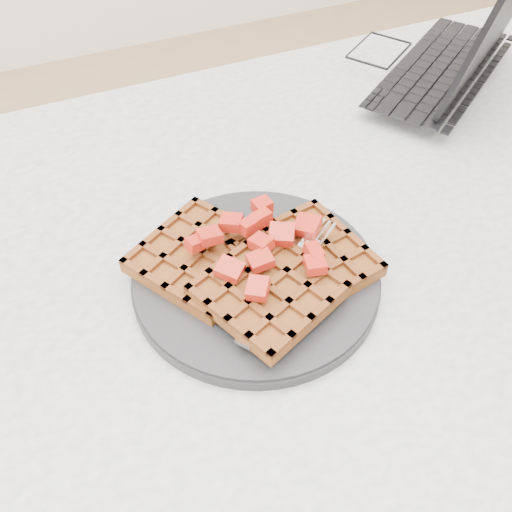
# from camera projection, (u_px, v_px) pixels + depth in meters

# --- Properties ---
(ground) EXTENTS (4.00, 4.00, 0.00)m
(ground) POSITION_uv_depth(u_px,v_px,m) (287.00, 491.00, 1.19)
(ground) COLOR tan
(ground) RESTS_ON ground
(table) EXTENTS (1.20, 0.80, 0.75)m
(table) POSITION_uv_depth(u_px,v_px,m) (308.00, 303.00, 0.72)
(table) COLOR beige
(table) RESTS_ON ground
(plate) EXTENTS (0.26, 0.26, 0.02)m
(plate) POSITION_uv_depth(u_px,v_px,m) (256.00, 277.00, 0.59)
(plate) COLOR black
(plate) RESTS_ON table
(waffles) EXTENTS (0.25, 0.23, 0.03)m
(waffles) POSITION_uv_depth(u_px,v_px,m) (258.00, 267.00, 0.57)
(waffles) COLOR brown
(waffles) RESTS_ON plate
(strawberry_pile) EXTENTS (0.15, 0.15, 0.02)m
(strawberry_pile) POSITION_uv_depth(u_px,v_px,m) (256.00, 246.00, 0.56)
(strawberry_pile) COLOR #950D05
(strawberry_pile) RESTS_ON waffles
(fork) EXTENTS (0.16, 0.12, 0.02)m
(fork) POSITION_uv_depth(u_px,v_px,m) (294.00, 278.00, 0.57)
(fork) COLOR silver
(fork) RESTS_ON plate
(laptop) EXTENTS (0.38, 0.36, 0.22)m
(laptop) POSITION_uv_depth(u_px,v_px,m) (430.00, 56.00, 0.85)
(laptop) COLOR black
(laptop) RESTS_ON table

